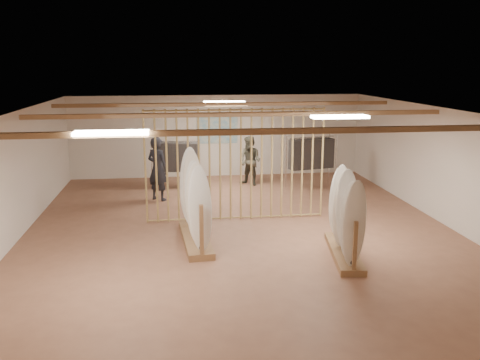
{
  "coord_description": "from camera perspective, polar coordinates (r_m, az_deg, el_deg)",
  "views": [
    {
      "loc": [
        -1.51,
        -11.38,
        3.83
      ],
      "look_at": [
        0.0,
        0.0,
        1.2
      ],
      "focal_mm": 38.0,
      "sensor_mm": 36.0,
      "label": 1
    }
  ],
  "objects": [
    {
      "name": "floor",
      "position": [
        12.1,
        0.0,
        -5.55
      ],
      "size": [
        12.0,
        12.0,
        0.0
      ],
      "primitive_type": "plane",
      "color": "#926047",
      "rests_on": "ground"
    },
    {
      "name": "ceiling",
      "position": [
        11.53,
        0.0,
        7.77
      ],
      "size": [
        12.0,
        12.0,
        0.0
      ],
      "primitive_type": "plane",
      "rotation": [
        3.14,
        0.0,
        0.0
      ],
      "color": "gray",
      "rests_on": "ground"
    },
    {
      "name": "wall_back",
      "position": [
        17.62,
        -2.57,
        4.96
      ],
      "size": [
        12.0,
        0.0,
        12.0
      ],
      "primitive_type": "plane",
      "rotation": [
        1.57,
        0.0,
        0.0
      ],
      "color": "silver",
      "rests_on": "ground"
    },
    {
      "name": "wall_front",
      "position": [
        6.1,
        7.55,
        -10.71
      ],
      "size": [
        12.0,
        0.0,
        12.0
      ],
      "primitive_type": "plane",
      "rotation": [
        -1.57,
        0.0,
        0.0
      ],
      "color": "silver",
      "rests_on": "ground"
    },
    {
      "name": "wall_left",
      "position": [
        12.15,
        -24.07,
        0.23
      ],
      "size": [
        0.0,
        12.0,
        12.0
      ],
      "primitive_type": "plane",
      "rotation": [
        1.57,
        0.0,
        1.57
      ],
      "color": "silver",
      "rests_on": "ground"
    },
    {
      "name": "wall_right",
      "position": [
        13.34,
        21.83,
        1.47
      ],
      "size": [
        0.0,
        12.0,
        12.0
      ],
      "primitive_type": "plane",
      "rotation": [
        1.57,
        0.0,
        -1.57
      ],
      "color": "silver",
      "rests_on": "ground"
    },
    {
      "name": "ceiling_slats",
      "position": [
        11.54,
        0.0,
        7.38
      ],
      "size": [
        9.5,
        6.12,
        0.1
      ],
      "primitive_type": "cube",
      "color": "#946B43",
      "rests_on": "ground"
    },
    {
      "name": "light_panels",
      "position": [
        11.53,
        0.0,
        7.48
      ],
      "size": [
        1.2,
        0.35,
        0.06
      ],
      "primitive_type": "cube",
      "color": "white",
      "rests_on": "ground"
    },
    {
      "name": "bamboo_partition",
      "position": [
        12.51,
        -0.48,
        1.7
      ],
      "size": [
        4.45,
        0.05,
        2.78
      ],
      "color": "tan",
      "rests_on": "ground"
    },
    {
      "name": "poster",
      "position": [
        17.57,
        -2.57,
        5.6
      ],
      "size": [
        1.4,
        0.03,
        0.9
      ],
      "primitive_type": "cube",
      "color": "teal",
      "rests_on": "ground"
    },
    {
      "name": "rack_left",
      "position": [
        11.13,
        -5.1,
        -3.69
      ],
      "size": [
        0.7,
        2.43,
        1.93
      ],
      "rotation": [
        0.0,
        0.0,
        0.07
      ],
      "color": "#946B43",
      "rests_on": "floor"
    },
    {
      "name": "rack_right",
      "position": [
        10.52,
        11.7,
        -5.23
      ],
      "size": [
        0.83,
        2.24,
        1.77
      ],
      "rotation": [
        0.0,
        0.0,
        -0.16
      ],
      "color": "#946B43",
      "rests_on": "floor"
    },
    {
      "name": "clothing_rack_a",
      "position": [
        15.88,
        -7.23,
        2.57
      ],
      "size": [
        1.44,
        0.53,
        1.55
      ],
      "rotation": [
        0.0,
        0.0,
        -0.13
      ],
      "color": "silver",
      "rests_on": "floor"
    },
    {
      "name": "clothing_rack_b",
      "position": [
        16.14,
        8.01,
        2.93
      ],
      "size": [
        1.51,
        0.7,
        1.65
      ],
      "rotation": [
        0.0,
        0.0,
        0.23
      ],
      "color": "silver",
      "rests_on": "floor"
    },
    {
      "name": "shopper_a",
      "position": [
        14.61,
        -9.24,
        1.73
      ],
      "size": [
        0.92,
        0.87,
        2.08
      ],
      "primitive_type": "imported",
      "rotation": [
        0.0,
        0.0,
        2.48
      ],
      "color": "black",
      "rests_on": "floor"
    },
    {
      "name": "shopper_b",
      "position": [
        16.27,
        1.14,
        2.51
      ],
      "size": [
        1.1,
        1.08,
        1.8
      ],
      "primitive_type": "imported",
      "rotation": [
        0.0,
        0.0,
        -0.72
      ],
      "color": "#3F3D31",
      "rests_on": "floor"
    }
  ]
}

